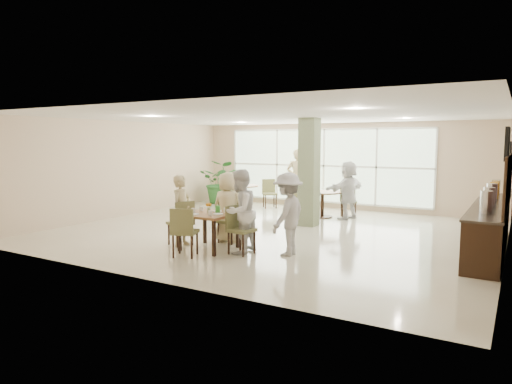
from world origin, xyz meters
The scene contains 23 objects.
ground centered at (0.00, 0.00, 0.00)m, with size 10.00×10.00×0.00m, color beige.
room_shell centered at (0.00, 0.00, 1.70)m, with size 10.00×10.00×10.00m.
window_bank centered at (-0.50, 4.46, 1.40)m, with size 7.00×0.04×7.00m.
column centered at (0.40, 1.20, 1.40)m, with size 0.45×0.45×2.80m, color #5E6B4A.
main_table centered at (-0.26, -2.31, 0.66)m, with size 1.00×1.00×0.75m.
round_table_left centered at (-2.84, 3.12, 0.57)m, with size 1.07×1.07×0.75m.
round_table_right centered at (0.20, 2.63, 0.57)m, with size 1.08×1.08×0.75m.
chairs_main_table centered at (-0.27, -2.29, 0.47)m, with size 2.08×1.98×0.95m.
chairs_table_left centered at (-2.84, 3.09, 0.47)m, with size 2.15×1.84×0.95m.
chairs_table_right centered at (0.15, 2.58, 0.47)m, with size 2.10×1.95×0.95m.
tabletop_clutter centered at (-0.24, -2.33, 0.81)m, with size 0.70×0.77×0.21m.
buffet_counter centered at (4.70, 0.51, 0.55)m, with size 0.64×4.70×1.95m.
wall_tv centered at (4.94, -0.60, 2.15)m, with size 0.06×1.00×0.58m.
framed_art_a centered at (4.95, 1.00, 1.85)m, with size 0.05×0.55×0.70m.
framed_art_b centered at (4.95, 1.80, 1.85)m, with size 0.05×0.55×0.70m.
potted_plant centered at (-4.11, 3.67, 0.77)m, with size 1.38×1.38×1.53m, color #276228.
teen_left centered at (-0.96, -2.31, 0.75)m, with size 0.55×0.36×1.50m, color #CDBC89.
teen_far centered at (-0.31, -1.54, 0.77)m, with size 0.75×0.41×1.54m, color #CDBC89.
teen_right centered at (0.46, -2.26, 0.83)m, with size 0.81×0.63×1.66m, color white.
teen_standing centered at (1.33, -1.93, 0.80)m, with size 1.04×0.60×1.61m, color #B3B2B5.
adult_a centered at (0.10, 1.81, 0.79)m, with size 0.93×0.53×1.58m, color #3C65B5.
adult_b centered at (0.95, 2.71, 0.83)m, with size 1.54×0.66×1.66m, color white.
adult_standing centered at (-1.14, 3.79, 0.98)m, with size 0.72×0.47×1.97m, color #CDBC89.
Camera 1 is at (5.18, -9.73, 2.18)m, focal length 32.00 mm.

